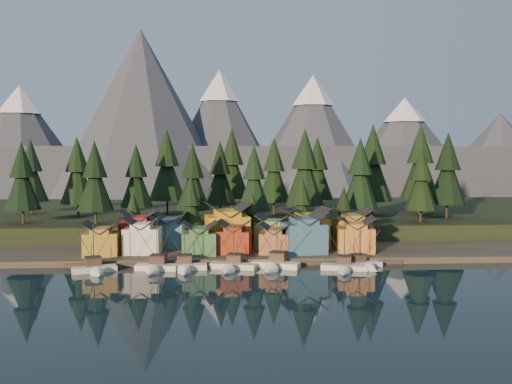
{
  "coord_description": "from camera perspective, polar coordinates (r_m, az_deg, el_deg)",
  "views": [
    {
      "loc": [
        -2.92,
        -118.64,
        26.89
      ],
      "look_at": [
        5.56,
        30.0,
        16.51
      ],
      "focal_mm": 40.0,
      "sensor_mm": 36.0,
      "label": 1
    }
  ],
  "objects": [
    {
      "name": "boat_3",
      "position": [
        131.77,
        -2.45,
        -6.85
      ],
      "size": [
        11.28,
        11.8,
        11.66
      ],
      "rotation": [
        0.0,
        0.0,
        -0.27
      ],
      "color": "beige",
      "rests_on": "ground"
    },
    {
      "name": "tree_hill_8",
      "position": [
        191.51,
        1.81,
        1.98
      ],
      "size": [
        11.13,
        11.13,
        25.93
      ],
      "color": "#332319",
      "rests_on": "hillside"
    },
    {
      "name": "house_back_3",
      "position": [
        151.69,
        1.7,
        -3.83
      ],
      "size": [
        10.52,
        9.8,
        9.04
      ],
      "rotation": [
        0.0,
        0.0,
        -0.24
      ],
      "color": "#558749",
      "rests_on": "shore_strip"
    },
    {
      "name": "tree_hill_7",
      "position": [
        167.08,
        -0.2,
        1.18
      ],
      "size": [
        9.98,
        9.98,
        23.25
      ],
      "color": "#332319",
      "rests_on": "hillside"
    },
    {
      "name": "tree_hill_1",
      "position": [
        192.6,
        -17.42,
        1.83
      ],
      "size": [
        11.2,
        11.2,
        26.09
      ],
      "color": "#332319",
      "rests_on": "hillside"
    },
    {
      "name": "house_front_0",
      "position": [
        145.96,
        -15.18,
        -4.44
      ],
      "size": [
        8.58,
        8.14,
        8.28
      ],
      "rotation": [
        0.0,
        0.0,
        0.04
      ],
      "color": "olive",
      "rests_on": "shore_strip"
    },
    {
      "name": "house_front_4",
      "position": [
        143.9,
        1.92,
        -4.58
      ],
      "size": [
        8.71,
        9.17,
        7.51
      ],
      "rotation": [
        0.0,
        0.0,
        -0.2
      ],
      "color": "#995C36",
      "rests_on": "shore_strip"
    },
    {
      "name": "shore_strip",
      "position": [
        160.81,
        -2.19,
        -5.37
      ],
      "size": [
        400.0,
        50.0,
        1.5
      ],
      "primitive_type": "cube",
      "color": "#312D24",
      "rests_on": "ground"
    },
    {
      "name": "tree_hill_11",
      "position": [
        173.68,
        10.37,
        1.6
      ],
      "size": [
        10.88,
        10.88,
        25.36
      ],
      "color": "#332319",
      "rests_on": "hillside"
    },
    {
      "name": "tree_hill_5",
      "position": [
        169.07,
        -6.34,
        1.28
      ],
      "size": [
        10.2,
        10.2,
        23.75
      ],
      "color": "#332319",
      "rests_on": "hillside"
    },
    {
      "name": "tree_hill_6",
      "position": [
        183.79,
        -3.6,
        1.68
      ],
      "size": [
        10.62,
        10.62,
        24.74
      ],
      "color": "#332319",
      "rests_on": "hillside"
    },
    {
      "name": "house_front_1",
      "position": [
        146.72,
        -11.28,
        -4.14
      ],
      "size": [
        9.14,
        8.79,
        9.22
      ],
      "rotation": [
        0.0,
        0.0,
        -0.03
      ],
      "color": "silver",
      "rests_on": "shore_strip"
    },
    {
      "name": "tree_hill_4",
      "position": [
        194.64,
        -8.9,
        2.44
      ],
      "size": [
        12.41,
        12.41,
        28.91
      ],
      "color": "#332319",
      "rests_on": "hillside"
    },
    {
      "name": "boat_1",
      "position": [
        132.03,
        -10.04,
        -6.76
      ],
      "size": [
        10.15,
        10.8,
        12.26
      ],
      "rotation": [
        0.0,
        0.0,
        -0.14
      ],
      "color": "silver",
      "rests_on": "ground"
    },
    {
      "name": "tree_shore_2",
      "position": [
        159.78,
        -0.41,
        -2.23
      ],
      "size": [
        6.35,
        6.35,
        14.79
      ],
      "color": "#332319",
      "rests_on": "shore_strip"
    },
    {
      "name": "hillside",
      "position": [
        210.02,
        -2.45,
        -2.55
      ],
      "size": [
        420.0,
        100.0,
        6.0
      ],
      "primitive_type": "cube",
      "color": "black",
      "rests_on": "ground"
    },
    {
      "name": "tree_hill_2",
      "position": [
        170.88,
        -15.8,
        1.3
      ],
      "size": [
        10.46,
        10.46,
        24.36
      ],
      "color": "#332319",
      "rests_on": "hillside"
    },
    {
      "name": "house_back_2",
      "position": [
        154.33,
        -2.89,
        -3.17
      ],
      "size": [
        12.53,
        11.78,
        11.75
      ],
      "rotation": [
        0.0,
        0.0,
        0.16
      ],
      "color": "gold",
      "rests_on": "shore_strip"
    },
    {
      "name": "mountain_ridge",
      "position": [
        332.23,
        -3.49,
        3.84
      ],
      "size": [
        560.0,
        190.0,
        90.0
      ],
      "color": "#4F5465",
      "rests_on": "ground"
    },
    {
      "name": "ground",
      "position": [
        121.68,
        -1.83,
        -8.78
      ],
      "size": [
        500.0,
        500.0,
        0.0
      ],
      "primitive_type": "plane",
      "color": "black",
      "rests_on": "ground"
    },
    {
      "name": "boat_6",
      "position": [
        135.79,
        10.74,
        -6.68
      ],
      "size": [
        10.41,
        10.89,
        10.58
      ],
      "rotation": [
        0.0,
        0.0,
        0.27
      ],
      "color": "silver",
      "rests_on": "ground"
    },
    {
      "name": "house_back_5",
      "position": [
        156.93,
        9.58,
        -3.4
      ],
      "size": [
        9.1,
        9.22,
        10.21
      ],
      "rotation": [
        0.0,
        0.0,
        0.0
      ],
      "color": "olive",
      "rests_on": "shore_strip"
    },
    {
      "name": "house_front_3",
      "position": [
        144.02,
        -2.15,
        -4.41
      ],
      "size": [
        9.35,
        9.04,
        8.28
      ],
      "rotation": [
        0.0,
        0.0,
        -0.17
      ],
      "color": "maroon",
      "rests_on": "shore_strip"
    },
    {
      "name": "house_front_2",
      "position": [
        143.16,
        -5.68,
        -4.51
      ],
      "size": [
        8.4,
        8.47,
        8.16
      ],
      "rotation": [
        0.0,
        0.0,
        0.01
      ],
      "color": "#3A6C3B",
      "rests_on": "shore_strip"
    },
    {
      "name": "tree_shore_1",
      "position": [
        159.6,
        -6.51,
        -1.42
      ],
      "size": [
        8.2,
        8.2,
        19.09
      ],
      "color": "#332319",
      "rests_on": "shore_strip"
    },
    {
      "name": "tree_hill_13",
      "position": [
        176.96,
        16.19,
        1.04
      ],
      "size": [
        9.63,
        9.63,
        22.44
      ],
      "color": "#332319",
      "rests_on": "hillside"
    },
    {
      "name": "tree_hill_10",
      "position": [
        201.45,
        6.15,
        2.12
      ],
      "size": [
        11.31,
        11.31,
        26.35
      ],
      "color": "#332319",
      "rests_on": "hillside"
    },
    {
      "name": "boat_0",
      "position": [
        133.12,
        -15.8,
        -6.81
      ],
      "size": [
        10.39,
        10.93,
        11.9
      ],
      "rotation": [
        0.0,
        0.0,
        0.37
      ],
      "color": "beige",
      "rests_on": "ground"
    },
    {
      "name": "house_front_5",
      "position": [
        144.7,
        4.82,
        -3.89
      ],
      "size": [
        11.37,
        10.59,
        10.66
      ],
      "rotation": [
        0.0,
        0.0,
        0.14
      ],
      "color": "#35607F",
      "rests_on": "shore_strip"
    },
    {
      "name": "tree_hill_15",
      "position": [
        200.72,
        -2.43,
        2.61
      ],
      "size": [
        12.63,
        12.63,
        29.43
      ],
      "color": "#332319",
      "rests_on": "hillside"
    },
    {
      "name": "tree_shore_0",
      "position": [
        161.55,
        -12.19,
        -2.28
      ],
      "size": [
        6.3,
        6.3,
        14.67
      ],
      "color": "#332319",
      "rests_on": "shore_strip"
    },
    {
      "name": "house_back_4",
      "position": [
        153.89,
        5.29,
        -3.42
      ],
      "size": [
        10.64,
        10.29,
        10.64
      ],
      "rotation": [
        0.0,
        0.0,
        0.1
      ],
      "color": "gold",
      "rests_on": "shore_strip"
    },
    {
      "name": "house_front_6",
      "position": [
        147.67,
        9.93,
        -4.09
      ],
      "size": [
        10.17,
        9.74,
        9.1
      ],
      "rotation": [
        0.0,
        0.0,
        -0.13
      ],
      "color": "#BF7531",
      "rests_on": "shore_strip"
    },
    {
      "name": "tree_hill_3",
      "position": [
        180.86,
        -11.88,
        1.38
      ],
      "size": [
        10.15,
        10.15,
        23.64
      ],
      "color": "#332319",
      "rests_on": "hillside"
    },
    {
      "name": "tree_hill_14",
      "position": [
        202.09,
        16.09,
        2.66
      ],
      "size": [
        13.15,
        13.15,
        30.64
      ],
      "color": "#332319",
      "rests_on": "hillside"
    },
    {
      "name": "house_back_0",
      "position": [
        153.56,
        -11.72,
        -3.6
      ],
      "size": [
        9.85,
        9.5,
        10.17
      ],
      "rotation": [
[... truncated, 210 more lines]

